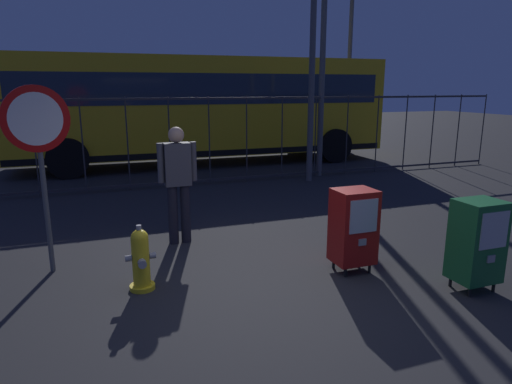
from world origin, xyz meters
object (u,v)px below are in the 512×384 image
fire_hydrant (141,259)px  bus_near (203,104)px  newspaper_box_secondary (353,226)px  newspaper_box_primary (477,241)px  pedestrian (178,178)px  stop_sign (39,141)px  street_light_far_left (352,9)px

fire_hydrant → bus_near: 8.69m
newspaper_box_secondary → bus_near: bus_near is taller
newspaper_box_primary → newspaper_box_secondary: same height
fire_hydrant → pedestrian: (0.69, 1.39, 0.60)m
fire_hydrant → bus_near: (2.70, 8.15, 1.36)m
stop_sign → street_light_far_left: size_ratio=0.27×
newspaper_box_primary → newspaper_box_secondary: size_ratio=1.00×
fire_hydrant → stop_sign: 1.81m
stop_sign → street_light_far_left: 12.48m
stop_sign → bus_near: size_ratio=0.21×
pedestrian → bus_near: size_ratio=0.16×
bus_near → fire_hydrant: bearing=-107.4°
stop_sign → pedestrian: bearing=17.1°
newspaper_box_primary → bus_near: (-0.75, 9.42, 1.14)m
fire_hydrant → newspaper_box_primary: 3.69m
newspaper_box_secondary → newspaper_box_primary: bearing=-43.1°
stop_sign → pedestrian: (1.67, 0.51, -0.65)m
newspaper_box_primary → pedestrian: bearing=136.1°
fire_hydrant → newspaper_box_secondary: bearing=-8.1°
newspaper_box_primary → fire_hydrant: bearing=159.8°
newspaper_box_primary → pedestrian: 3.86m
stop_sign → bus_near: 8.14m
fire_hydrant → stop_sign: size_ratio=0.33×
newspaper_box_primary → stop_sign: stop_sign is taller
pedestrian → bus_near: 7.09m
pedestrian → stop_sign: bearing=-162.9°
newspaper_box_primary → stop_sign: (-4.43, 2.15, 1.03)m
newspaper_box_secondary → stop_sign: stop_sign is taller
newspaper_box_secondary → stop_sign: bearing=160.3°
street_light_far_left → bus_near: bearing=-171.3°
stop_sign → bus_near: bearing=63.1°
stop_sign → pedestrian: 1.86m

